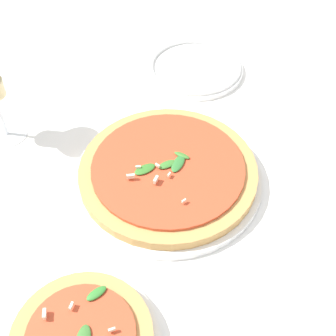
% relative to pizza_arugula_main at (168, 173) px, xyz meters
% --- Properties ---
extents(ground_plane, '(6.00, 6.00, 0.00)m').
position_rel_pizza_arugula_main_xyz_m(ground_plane, '(0.04, 0.04, -0.02)').
color(ground_plane, white).
extents(pizza_arugula_main, '(0.32, 0.32, 0.05)m').
position_rel_pizza_arugula_main_xyz_m(pizza_arugula_main, '(0.00, 0.00, 0.00)').
color(pizza_arugula_main, white).
rests_on(pizza_arugula_main, ground_plane).
extents(side_plate_white, '(0.21, 0.21, 0.02)m').
position_rel_pizza_arugula_main_xyz_m(side_plate_white, '(-0.01, -0.31, -0.01)').
color(side_plate_white, white).
rests_on(side_plate_white, ground_plane).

